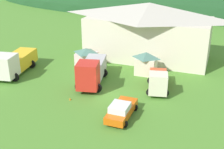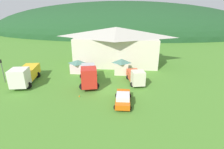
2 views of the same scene
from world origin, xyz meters
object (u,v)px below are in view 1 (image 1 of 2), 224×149
Objects in this scene: depot_building at (148,30)px; heavy_rig_striped at (14,62)px; traffic_cone_near_pickup at (70,100)px; play_shed_cream at (146,63)px; service_pickup_orange at (121,110)px; crane_truck_red at (91,71)px; light_truck_cream at (158,81)px; play_shed_pink at (86,57)px.

heavy_rig_striped is (-14.60, -12.75, -2.60)m from depot_building.
traffic_cone_near_pickup is (-4.29, -16.68, -4.27)m from depot_building.
traffic_cone_near_pickup is (-5.79, -10.13, -1.57)m from play_shed_cream.
play_shed_cream is 0.63× the size of service_pickup_orange.
service_pickup_orange is at bearing -13.24° from traffic_cone_near_pickup.
crane_truck_red is at bearing 83.74° from traffic_cone_near_pickup.
traffic_cone_near_pickup is (-8.40, -5.63, -1.29)m from light_truck_cream.
traffic_cone_near_pickup is at bearing -74.41° from play_shed_pink.
play_shed_cream is 4.95× the size of traffic_cone_near_pickup.
depot_building is 10.04m from play_shed_pink.
play_shed_pink is (-8.67, 0.18, -0.26)m from play_shed_cream.
depot_building is at bearing 121.34° from heavy_rig_striped.
play_shed_pink is 4.69× the size of traffic_cone_near_pickup.
depot_building is at bearing 149.19° from crane_truck_red.
depot_building is 6.27× the size of play_shed_cream.
depot_building is 31.07× the size of traffic_cone_near_pickup.
heavy_rig_striped reaches higher than play_shed_pink.
crane_truck_red is 1.38× the size of light_truck_cream.
depot_building is 18.63m from service_pickup_orange.
crane_truck_red reaches higher than service_pickup_orange.
play_shed_pink is 0.50× the size of light_truck_cream.
light_truck_cream is (18.71, 1.70, -0.38)m from heavy_rig_striped.
depot_building is 3.93× the size of service_pickup_orange.
crane_truck_red is at bearing -133.80° from play_shed_cream.
crane_truck_red reaches higher than play_shed_pink.
play_shed_cream is 5.20m from light_truck_cream.
depot_building is 3.31× the size of light_truck_cream.
depot_building is at bearing 75.57° from traffic_cone_near_pickup.
crane_truck_red is 1.64× the size of service_pickup_orange.
play_shed_pink is 15.05m from service_pickup_orange.
depot_building is 2.33× the size of heavy_rig_striped.
play_shed_cream is 7.64m from crane_truck_red.
play_shed_cream is 11.68m from service_pickup_orange.
play_shed_cream is 0.38× the size of crane_truck_red.
depot_building is 12.89m from crane_truck_red.
play_shed_cream reaches higher than service_pickup_orange.
depot_building is at bearing -171.84° from light_truck_cream.
heavy_rig_striped reaches higher than traffic_cone_near_pickup.
play_shed_cream is 8.67m from play_shed_pink.
service_pickup_orange is at bearing 30.65° from crane_truck_red.
heavy_rig_striped is 1.42× the size of light_truck_cream.
play_shed_pink is at bearing 178.82° from play_shed_cream.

